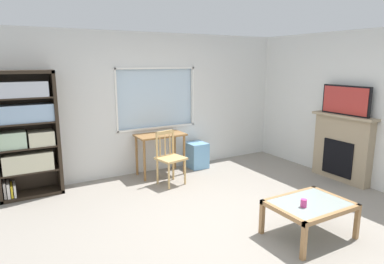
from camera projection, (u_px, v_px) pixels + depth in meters
name	position (u px, v px, depth m)	size (l,w,h in m)	color
ground	(229.00, 224.00, 4.34)	(6.48, 6.08, 0.02)	gray
wall_back_with_window	(149.00, 104.00, 6.23)	(5.48, 0.15, 2.55)	silver
wall_right	(372.00, 110.00, 5.44)	(0.12, 5.28, 2.55)	silver
bookshelf	(26.00, 132.00, 5.06)	(0.90, 0.38, 1.92)	#2D2319
desk_under_window	(160.00, 141.00, 6.09)	(0.88, 0.48, 0.76)	olive
wooden_chair	(170.00, 157.00, 5.65)	(0.49, 0.48, 0.90)	tan
plastic_drawer_unit	(197.00, 155.00, 6.60)	(0.35, 0.40, 0.49)	#72ADDB
fireplace	(342.00, 148.00, 5.82)	(0.26, 1.15, 1.15)	tan
tv	(346.00, 100.00, 5.64)	(0.06, 0.88, 0.50)	black
coffee_table	(310.00, 207.00, 3.95)	(0.93, 0.70, 0.43)	#8C9E99
sippy_cup	(304.00, 203.00, 3.81)	(0.07, 0.07, 0.09)	#DB3D84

